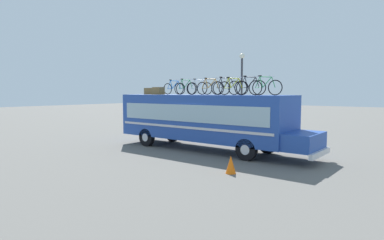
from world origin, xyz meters
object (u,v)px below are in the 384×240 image
(luggage_bag_1, at_px, (150,91))
(luggage_bag_2, at_px, (158,91))
(traffic_cone, at_px, (231,165))
(rooftop_bicycle_7, at_px, (250,87))
(rooftop_bicycle_4, at_px, (210,88))
(rooftop_bicycle_5, at_px, (225,87))
(street_lamp, at_px, (242,85))
(rooftop_bicycle_3, at_px, (199,88))
(rooftop_bicycle_8, at_px, (265,87))
(bus, at_px, (204,118))
(rooftop_bicycle_1, at_px, (174,88))
(rooftop_bicycle_2, at_px, (185,88))
(rooftop_bicycle_6, at_px, (233,87))

(luggage_bag_1, distance_m, luggage_bag_2, 0.98)
(traffic_cone, bearing_deg, rooftop_bicycle_7, 107.69)
(luggage_bag_2, distance_m, rooftop_bicycle_4, 3.43)
(rooftop_bicycle_5, bearing_deg, rooftop_bicycle_4, -167.16)
(luggage_bag_1, bearing_deg, street_lamp, 63.93)
(luggage_bag_1, relative_size, rooftop_bicycle_3, 0.42)
(luggage_bag_2, bearing_deg, rooftop_bicycle_4, 6.22)
(rooftop_bicycle_5, distance_m, rooftop_bicycle_8, 2.58)
(bus, xyz_separation_m, rooftop_bicycle_1, (-2.34, 0.22, 1.59))
(rooftop_bicycle_3, bearing_deg, luggage_bag_2, -166.54)
(luggage_bag_2, distance_m, rooftop_bicycle_2, 1.72)
(traffic_cone, xyz_separation_m, street_lamp, (-5.03, 9.53, 3.22))
(rooftop_bicycle_4, bearing_deg, rooftop_bicycle_2, 176.49)
(bus, distance_m, rooftop_bicycle_1, 2.84)
(rooftop_bicycle_6, bearing_deg, traffic_cone, -59.49)
(rooftop_bicycle_3, distance_m, rooftop_bicycle_7, 3.47)
(bus, relative_size, rooftop_bicycle_1, 6.81)
(rooftop_bicycle_6, bearing_deg, rooftop_bicycle_8, 1.11)
(bus, bearing_deg, rooftop_bicycle_4, 35.60)
(rooftop_bicycle_8, height_order, traffic_cone, rooftop_bicycle_8)
(bus, distance_m, luggage_bag_1, 4.35)
(rooftop_bicycle_8, xyz_separation_m, street_lamp, (-4.78, 6.25, 0.26))
(rooftop_bicycle_7, xyz_separation_m, traffic_cone, (1.07, -3.35, -2.96))
(rooftop_bicycle_2, xyz_separation_m, rooftop_bicycle_4, (1.76, -0.11, 0.00))
(rooftop_bicycle_7, bearing_deg, luggage_bag_2, -179.78)
(rooftop_bicycle_7, relative_size, rooftop_bicycle_8, 1.00)
(rooftop_bicycle_3, bearing_deg, rooftop_bicycle_2, -172.03)
(rooftop_bicycle_6, bearing_deg, rooftop_bicycle_2, 170.71)
(rooftop_bicycle_8, bearing_deg, rooftop_bicycle_4, 172.79)
(bus, bearing_deg, rooftop_bicycle_6, -8.51)
(luggage_bag_2, bearing_deg, traffic_cone, -25.46)
(traffic_cone, bearing_deg, rooftop_bicycle_8, 94.42)
(rooftop_bicycle_5, xyz_separation_m, traffic_cone, (2.76, -3.89, -2.97))
(rooftop_bicycle_4, relative_size, rooftop_bicycle_8, 1.05)
(rooftop_bicycle_6, xyz_separation_m, street_lamp, (-3.12, 6.28, 0.27))
(luggage_bag_1, distance_m, rooftop_bicycle_8, 7.69)
(luggage_bag_1, xyz_separation_m, rooftop_bicycle_2, (2.58, 0.20, 0.18))
(rooftop_bicycle_2, distance_m, rooftop_bicycle_6, 3.48)
(rooftop_bicycle_6, bearing_deg, rooftop_bicycle_4, 164.84)
(rooftop_bicycle_2, height_order, rooftop_bicycle_8, rooftop_bicycle_8)
(rooftop_bicycle_1, bearing_deg, rooftop_bicycle_5, 2.32)
(rooftop_bicycle_8, xyz_separation_m, traffic_cone, (0.25, -3.28, -2.95))
(traffic_cone, relative_size, street_lamp, 0.12)
(luggage_bag_1, relative_size, rooftop_bicycle_2, 0.46)
(luggage_bag_2, xyz_separation_m, rooftop_bicycle_3, (2.50, 0.60, 0.16))
(rooftop_bicycle_2, distance_m, rooftop_bicycle_5, 2.59)
(luggage_bag_2, bearing_deg, bus, 3.66)
(street_lamp, bearing_deg, rooftop_bicycle_6, -63.59)
(luggage_bag_2, height_order, rooftop_bicycle_7, rooftop_bicycle_7)
(luggage_bag_2, bearing_deg, rooftop_bicycle_8, -0.43)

